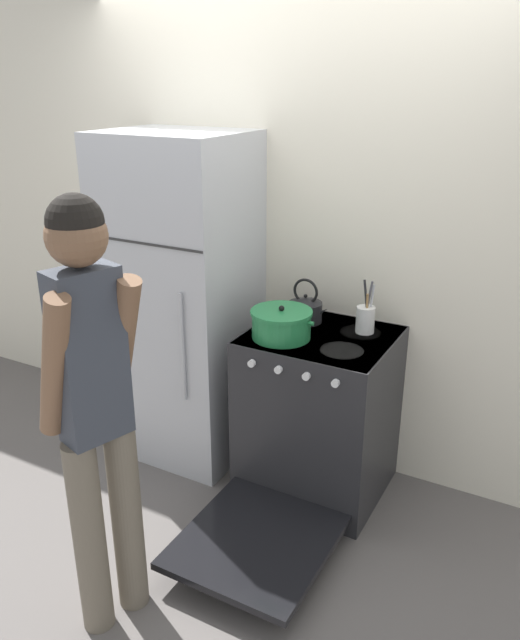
# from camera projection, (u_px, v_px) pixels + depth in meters

# --- Properties ---
(ground_plane) EXTENTS (14.00, 14.00, 0.00)m
(ground_plane) POSITION_uv_depth(u_px,v_px,m) (292.00, 442.00, 3.85)
(ground_plane) COLOR #5B5654
(wall_back) EXTENTS (10.00, 0.06, 2.55)m
(wall_back) POSITION_uv_depth(u_px,v_px,m) (299.00, 239.00, 3.40)
(wall_back) COLOR silver
(wall_back) RESTS_ON ground_plane
(refrigerator) EXTENTS (0.75, 0.65, 1.85)m
(refrigerator) POSITION_uv_depth(u_px,v_px,m) (181.00, 301.00, 3.50)
(refrigerator) COLOR #B7BABF
(refrigerator) RESTS_ON ground_plane
(stove_range) EXTENTS (0.72, 1.36, 0.90)m
(stove_range) POSITION_uv_depth(u_px,v_px,m) (315.00, 416.00, 3.26)
(stove_range) COLOR #232326
(stove_range) RESTS_ON ground_plane
(dutch_oven_pot) EXTENTS (0.34, 0.30, 0.17)m
(dutch_oven_pot) POSITION_uv_depth(u_px,v_px,m) (281.00, 324.00, 3.06)
(dutch_oven_pot) COLOR #237A42
(dutch_oven_pot) RESTS_ON stove_range
(tea_kettle) EXTENTS (0.22, 0.18, 0.24)m
(tea_kettle) POSITION_uv_depth(u_px,v_px,m) (305.00, 309.00, 3.27)
(tea_kettle) COLOR black
(tea_kettle) RESTS_ON stove_range
(utensil_jar) EXTENTS (0.09, 0.09, 0.28)m
(utensil_jar) POSITION_uv_depth(u_px,v_px,m) (366.00, 318.00, 3.13)
(utensil_jar) COLOR silver
(utensil_jar) RESTS_ON stove_range
(person) EXTENTS (0.35, 0.41, 1.76)m
(person) POSITION_uv_depth(u_px,v_px,m) (95.00, 401.00, 2.26)
(person) COLOR #6B6051
(person) RESTS_ON ground_plane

